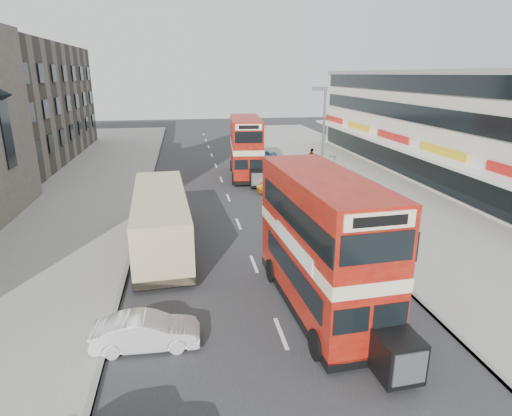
{
  "coord_description": "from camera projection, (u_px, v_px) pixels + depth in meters",
  "views": [
    {
      "loc": [
        -3.13,
        -11.1,
        8.97
      ],
      "look_at": [
        -0.14,
        6.57,
        3.35
      ],
      "focal_mm": 30.14,
      "sensor_mm": 36.0,
      "label": 1
    }
  ],
  "objects": [
    {
      "name": "pavement_right",
      "position": [
        378.0,
        190.0,
        34.33
      ],
      "size": [
        12.0,
        90.0,
        0.15
      ],
      "primitive_type": "cube",
      "color": "gray",
      "rests_on": "ground"
    },
    {
      "name": "pavement_left",
      "position": [
        60.0,
        205.0,
        30.51
      ],
      "size": [
        12.0,
        90.0,
        0.15
      ],
      "primitive_type": "cube",
      "color": "gray",
      "rests_on": "ground"
    },
    {
      "name": "street_lamp",
      "position": [
        322.0,
        136.0,
        30.17
      ],
      "size": [
        1.0,
        0.2,
        8.12
      ],
      "color": "slate",
      "rests_on": "ground"
    },
    {
      "name": "kerb_right",
      "position": [
        306.0,
        193.0,
        33.39
      ],
      "size": [
        0.2,
        90.0,
        0.16
      ],
      "primitive_type": "cube",
      "color": "gray",
      "rests_on": "ground"
    },
    {
      "name": "ground",
      "position": [
        295.0,
        369.0,
        13.63
      ],
      "size": [
        160.0,
        160.0,
        0.0
      ],
      "primitive_type": "plane",
      "color": "#28282B",
      "rests_on": "ground"
    },
    {
      "name": "kerb_left",
      "position": [
        145.0,
        201.0,
        31.45
      ],
      "size": [
        0.2,
        90.0,
        0.16
      ],
      "primitive_type": "cube",
      "color": "gray",
      "rests_on": "ground"
    },
    {
      "name": "pedestrian_far",
      "position": [
        311.0,
        159.0,
        41.36
      ],
      "size": [
        1.25,
        0.94,
        1.97
      ],
      "primitive_type": "imported",
      "rotation": [
        0.0,
        0.0,
        0.45
      ],
      "color": "gray",
      "rests_on": "pavement_right"
    },
    {
      "name": "car_right_c",
      "position": [
        259.0,
        156.0,
        45.45
      ],
      "size": [
        3.82,
        1.71,
        1.28
      ],
      "primitive_type": "imported",
      "rotation": [
        0.0,
        0.0,
        -1.52
      ],
      "color": "#5DA8BB",
      "rests_on": "ground"
    },
    {
      "name": "bus_main",
      "position": [
        322.0,
        244.0,
        16.41
      ],
      "size": [
        3.17,
        9.58,
        5.24
      ],
      "rotation": [
        0.0,
        0.0,
        3.2
      ],
      "color": "black",
      "rests_on": "ground"
    },
    {
      "name": "coach",
      "position": [
        161.0,
        218.0,
        22.74
      ],
      "size": [
        3.29,
        10.71,
        2.8
      ],
      "rotation": [
        0.0,
        0.0,
        0.06
      ],
      "color": "black",
      "rests_on": "ground"
    },
    {
      "name": "car_right_b",
      "position": [
        285.0,
        185.0,
        33.68
      ],
      "size": [
        4.72,
        2.47,
        1.27
      ],
      "primitive_type": "imported",
      "rotation": [
        0.0,
        0.0,
        -1.65
      ],
      "color": "orange",
      "rests_on": "ground"
    },
    {
      "name": "commercial_row",
      "position": [
        461.0,
        127.0,
        36.09
      ],
      "size": [
        9.9,
        46.2,
        9.3
      ],
      "color": "beige",
      "rests_on": "ground"
    },
    {
      "name": "bus_second",
      "position": [
        246.0,
        147.0,
        38.41
      ],
      "size": [
        3.21,
        9.44,
        5.1
      ],
      "rotation": [
        0.0,
        0.0,
        3.06
      ],
      "color": "black",
      "rests_on": "ground"
    },
    {
      "name": "road_surface",
      "position": [
        228.0,
        198.0,
        32.44
      ],
      "size": [
        12.0,
        90.0,
        0.01
      ],
      "primitive_type": "cube",
      "color": "#28282B",
      "rests_on": "ground"
    },
    {
      "name": "car_left_front",
      "position": [
        146.0,
        332.0,
        14.58
      ],
      "size": [
        3.63,
        1.35,
        1.18
      ],
      "primitive_type": "imported",
      "rotation": [
        0.0,
        0.0,
        1.54
      ],
      "color": "silver",
      "rests_on": "ground"
    },
    {
      "name": "car_right_a",
      "position": [
        318.0,
        203.0,
        28.74
      ],
      "size": [
        5.03,
        2.52,
        1.4
      ],
      "primitive_type": "imported",
      "rotation": [
        0.0,
        0.0,
        -1.45
      ],
      "color": "#A72E10",
      "rests_on": "ground"
    },
    {
      "name": "pedestrian_near",
      "position": [
        358.0,
        195.0,
        29.55
      ],
      "size": [
        0.74,
        0.66,
        1.67
      ],
      "primitive_type": "imported",
      "rotation": [
        0.0,
        0.0,
        3.63
      ],
      "color": "gray",
      "rests_on": "pavement_right"
    },
    {
      "name": "cyclist",
      "position": [
        285.0,
        180.0,
        34.25
      ],
      "size": [
        0.73,
        1.62,
        2.33
      ],
      "rotation": [
        0.0,
        0.0,
        -0.02
      ],
      "color": "gray",
      "rests_on": "ground"
    }
  ]
}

